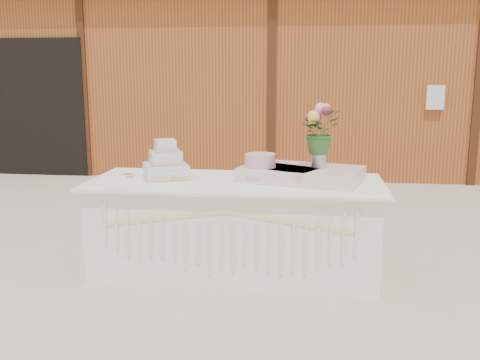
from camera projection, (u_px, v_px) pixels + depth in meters
name	position (u px, v px, depth m)	size (l,w,h in m)	color
ground	(235.00, 270.00, 4.52)	(80.00, 80.00, 0.00)	beige
barn	(279.00, 72.00, 10.03)	(12.60, 4.60, 3.30)	#A14E21
cake_table	(235.00, 226.00, 4.44)	(2.40, 1.00, 0.77)	white
wedding_cake	(166.00, 165.00, 4.48)	(0.47, 0.47, 0.33)	silver
pink_cake_stand	(260.00, 166.00, 4.33)	(0.32, 0.32, 0.23)	silver
satin_runner	(301.00, 174.00, 4.35)	(0.95, 0.55, 0.12)	#F7D1C7
flower_vase	(319.00, 157.00, 4.30)	(0.12, 0.12, 0.16)	#B1B0B5
bouquet	(320.00, 125.00, 4.25)	(0.32, 0.28, 0.36)	#2F5B24
loose_flowers	(126.00, 175.00, 4.59)	(0.14, 0.33, 0.02)	#CD7D97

